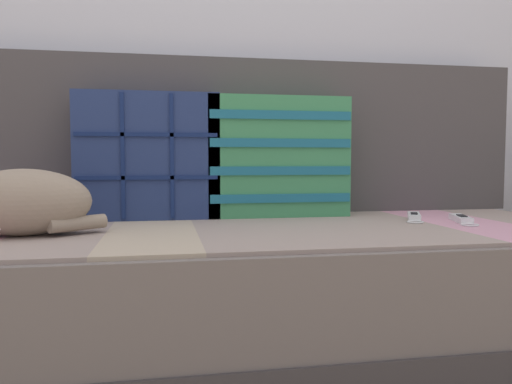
% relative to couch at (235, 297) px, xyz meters
% --- Properties ---
extents(ground_plane, '(14.00, 14.00, 0.00)m').
position_rel_couch_xyz_m(ground_plane, '(0.00, -0.11, -0.20)').
color(ground_plane, '#7A6651').
extents(couch, '(2.19, 0.87, 0.41)m').
position_rel_couch_xyz_m(couch, '(0.00, 0.00, 0.00)').
color(couch, '#3D3838').
rests_on(couch, ground_plane).
extents(sofa_backrest, '(2.15, 0.14, 0.53)m').
position_rel_couch_xyz_m(sofa_backrest, '(0.00, 0.37, 0.47)').
color(sofa_backrest, '#474242').
rests_on(sofa_backrest, couch).
extents(throw_pillow_quilted, '(0.44, 0.14, 0.39)m').
position_rel_couch_xyz_m(throw_pillow_quilted, '(-0.24, 0.22, 0.40)').
color(throw_pillow_quilted, navy).
rests_on(throw_pillow_quilted, couch).
extents(throw_pillow_striped, '(0.47, 0.14, 0.39)m').
position_rel_couch_xyz_m(throw_pillow_striped, '(0.17, 0.22, 0.40)').
color(throw_pillow_striped, '#3D8956').
rests_on(throw_pillow_striped, couch).
extents(sleeping_cat, '(0.39, 0.21, 0.16)m').
position_rel_couch_xyz_m(sleeping_cat, '(-0.56, -0.09, 0.28)').
color(sleeping_cat, gray).
rests_on(sleeping_cat, couch).
extents(game_remote_near, '(0.10, 0.19, 0.02)m').
position_rel_couch_xyz_m(game_remote_near, '(0.68, -0.04, 0.21)').
color(game_remote_near, white).
rests_on(game_remote_near, couch).
extents(game_remote_far, '(0.12, 0.19, 0.02)m').
position_rel_couch_xyz_m(game_remote_far, '(0.57, 0.04, 0.21)').
color(game_remote_far, white).
rests_on(game_remote_far, couch).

